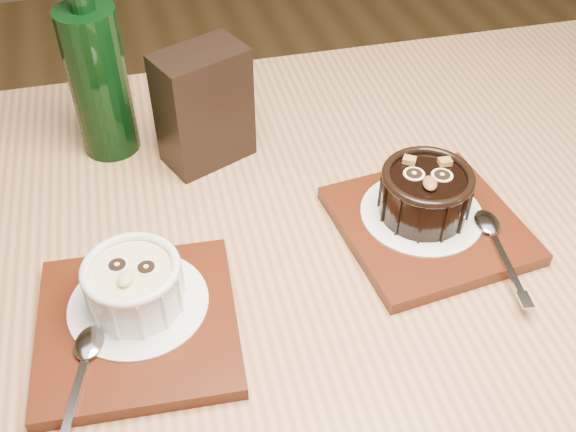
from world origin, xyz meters
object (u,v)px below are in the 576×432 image
tray_left (138,326)px  tray_right (428,225)px  condiment_stand (204,107)px  ramekin_white (134,283)px  table (290,316)px  green_bottle (98,77)px  ramekin_dark (426,191)px

tray_left → tray_right: bearing=8.2°
condiment_stand → tray_right: bearing=-44.3°
ramekin_white → table: bearing=32.2°
ramekin_white → green_bottle: green_bottle is taller
green_bottle → ramekin_white: bearing=-90.5°
tray_left → tray_right: same height
tray_right → ramekin_dark: 0.04m
tray_left → condiment_stand: condiment_stand is taller
condiment_stand → green_bottle: (-0.11, 0.05, 0.03)m
ramekin_white → condiment_stand: 0.25m
condiment_stand → tray_left: bearing=-115.7°
green_bottle → table: bearing=-58.2°
tray_left → ramekin_white: size_ratio=2.02×
tray_left → ramekin_dark: (0.31, 0.06, 0.04)m
tray_right → tray_left: bearing=-171.8°
ramekin_dark → condiment_stand: 0.27m
condiment_stand → green_bottle: size_ratio=0.56×
tray_left → green_bottle: bearing=88.7°
table → tray_left: size_ratio=6.90×
ramekin_white → ramekin_dark: size_ratio=0.93×
green_bottle → ramekin_dark: bearing=-37.9°
table → ramekin_white: (-0.16, -0.03, 0.14)m
tray_left → ramekin_white: bearing=77.4°
tray_right → ramekin_white: bearing=-175.1°
ramekin_dark → condiment_stand: bearing=157.8°
ramekin_white → tray_right: bearing=27.7°
ramekin_dark → green_bottle: 0.39m
ramekin_white → ramekin_dark: (0.31, 0.04, 0.00)m
table → ramekin_dark: 0.20m
ramekin_white → condiment_stand: (0.11, 0.22, 0.03)m
condiment_stand → green_bottle: 0.12m
tray_left → ramekin_dark: 0.32m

